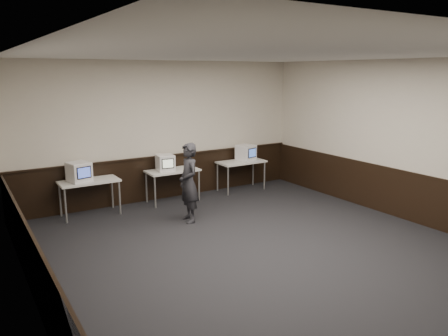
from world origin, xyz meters
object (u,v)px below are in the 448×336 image
(desk_left, at_px, (89,184))
(emac_right, at_px, (246,153))
(desk_center, at_px, (173,173))
(desk_right, at_px, (241,164))
(emac_center, at_px, (165,163))
(person, at_px, (189,183))
(emac_left, at_px, (79,172))

(desk_left, distance_m, emac_right, 3.97)
(desk_center, xyz_separation_m, desk_right, (1.90, 0.00, 0.00))
(desk_center, bearing_deg, emac_center, -177.61)
(emac_right, relative_size, person, 0.31)
(desk_left, height_order, desk_center, same)
(emac_left, xyz_separation_m, emac_right, (4.14, 0.03, -0.01))
(desk_left, distance_m, emac_center, 1.74)
(desk_right, height_order, emac_center, emac_center)
(desk_right, bearing_deg, desk_left, 180.00)
(emac_left, bearing_deg, desk_left, -12.08)
(emac_left, relative_size, emac_right, 1.01)
(desk_center, distance_m, desk_right, 1.90)
(desk_right, relative_size, person, 0.75)
(desk_left, bearing_deg, emac_left, -179.22)
(desk_left, relative_size, emac_left, 2.37)
(desk_center, bearing_deg, desk_left, 180.00)
(desk_left, relative_size, emac_center, 2.76)
(desk_center, height_order, person, person)
(emac_right, bearing_deg, emac_center, 166.26)
(emac_left, xyz_separation_m, person, (1.77, -1.42, -0.16))
(desk_center, bearing_deg, desk_right, 0.00)
(desk_center, xyz_separation_m, person, (-0.32, -1.42, 0.12))
(desk_left, distance_m, desk_right, 3.80)
(emac_center, relative_size, emac_right, 0.87)
(person, bearing_deg, desk_right, 128.22)
(emac_left, bearing_deg, person, -51.63)
(emac_right, xyz_separation_m, person, (-2.37, -1.45, -0.15))
(emac_right, bearing_deg, desk_left, 165.81)
(emac_center, bearing_deg, person, -88.76)
(emac_center, bearing_deg, desk_left, -173.35)
(person, bearing_deg, emac_right, 126.88)
(desk_left, relative_size, emac_right, 2.40)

